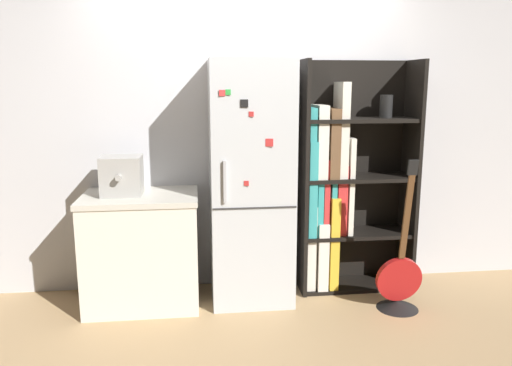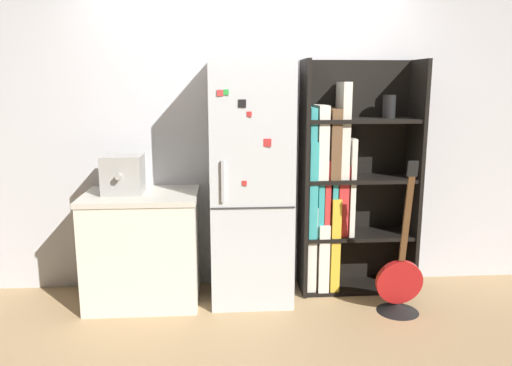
% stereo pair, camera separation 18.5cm
% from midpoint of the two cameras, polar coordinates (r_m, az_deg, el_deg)
% --- Properties ---
extents(ground_plane, '(16.00, 16.00, 0.00)m').
position_cam_midpoint_polar(ground_plane, '(3.98, 0.93, -13.71)').
color(ground_plane, tan).
extents(wall_back, '(8.00, 0.05, 2.60)m').
position_cam_midpoint_polar(wall_back, '(4.10, 0.42, 5.94)').
color(wall_back, silver).
rests_on(wall_back, ground_plane).
extents(refrigerator, '(0.62, 0.60, 1.86)m').
position_cam_midpoint_polar(refrigerator, '(3.84, 0.77, 0.02)').
color(refrigerator, silver).
rests_on(refrigerator, ground_plane).
extents(bookshelf, '(0.93, 0.37, 1.87)m').
position_cam_midpoint_polar(bookshelf, '(4.11, 10.86, -0.64)').
color(bookshelf, black).
rests_on(bookshelf, ground_plane).
extents(kitchen_counter, '(0.86, 0.63, 0.87)m').
position_cam_midpoint_polar(kitchen_counter, '(3.98, -11.48, -7.24)').
color(kitchen_counter, silver).
rests_on(kitchen_counter, ground_plane).
extents(espresso_machine, '(0.29, 0.33, 0.29)m').
position_cam_midpoint_polar(espresso_machine, '(3.86, -13.64, 0.96)').
color(espresso_machine, '#A5A39E').
rests_on(espresso_machine, kitchen_counter).
extents(guitar, '(0.35, 0.31, 1.17)m').
position_cam_midpoint_polar(guitar, '(3.97, 17.34, -11.67)').
color(guitar, black).
rests_on(guitar, ground_plane).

